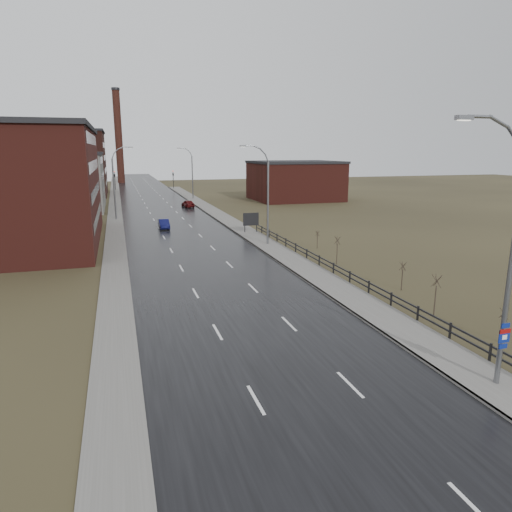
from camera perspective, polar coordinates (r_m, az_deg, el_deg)
ground at (r=18.64m, az=11.20°, el=-22.32°), size 320.00×320.00×0.00m
road at (r=74.43m, az=-10.89°, el=4.55°), size 14.00×300.00×0.06m
sidewalk_right at (r=51.99m, az=1.60°, el=1.24°), size 3.20×180.00×0.18m
curb_right at (r=51.54m, az=-0.00°, el=1.14°), size 0.16×180.00×0.18m
sidewalk_left at (r=74.05m, az=-17.22°, el=4.18°), size 2.40×260.00×0.12m
warehouse_mid at (r=92.04m, az=-23.61°, el=8.57°), size 16.32×20.40×10.50m
warehouse_far at (r=122.30m, az=-24.52°, el=10.51°), size 26.52×24.48×15.50m
building_right at (r=102.71m, az=4.88°, el=9.39°), size 18.36×16.32×8.50m
smokestack at (r=163.36m, az=-16.81°, el=14.18°), size 2.70×2.70×30.70m
streetlight_main at (r=22.59m, az=28.79°, el=-0.49°), size 3.91×0.29×12.11m
streetlight_right_mid at (r=52.04m, az=1.19°, el=7.66°), size 3.36×0.28×11.35m
streetlight_left at (r=75.44m, az=-17.13°, el=8.76°), size 3.36×0.28×11.35m
streetlight_right_far at (r=104.63m, az=-8.13°, el=10.24°), size 3.36×0.28×11.35m
guardrail at (r=37.62m, az=12.15°, el=-2.68°), size 0.10×53.05×1.10m
shrub_b at (r=29.70m, az=28.47°, el=-7.51°), size 0.49×0.52×2.06m
shrub_c at (r=32.24m, az=21.54°, el=-4.49°), size 0.67×0.71×2.84m
shrub_d at (r=37.39m, az=17.82°, el=-2.33°), size 0.54×0.57×2.28m
shrub_e at (r=44.49m, az=10.11°, el=0.82°), size 0.64×0.68×2.73m
shrub_f at (r=51.45m, az=7.68°, el=2.10°), size 0.48×0.50×1.99m
billboard at (r=60.33m, az=-0.65°, el=4.55°), size 2.13×0.17×2.74m
traffic_light_left at (r=133.42m, az=-17.27°, el=9.84°), size 0.58×2.73×5.30m
traffic_light_right at (r=134.32m, az=-10.34°, el=10.22°), size 0.58×2.73×5.30m
car_near at (r=65.25m, az=-11.45°, el=3.90°), size 1.38×3.94×1.30m
car_far at (r=88.98m, az=-8.51°, el=6.46°), size 2.24×4.52×1.48m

